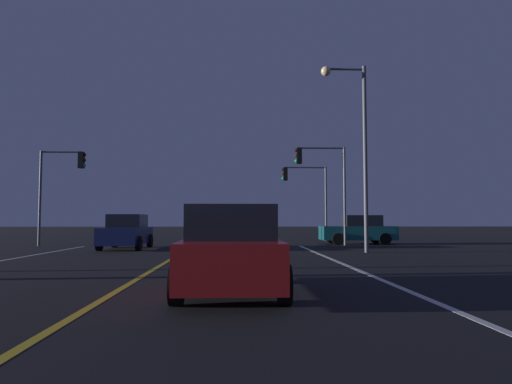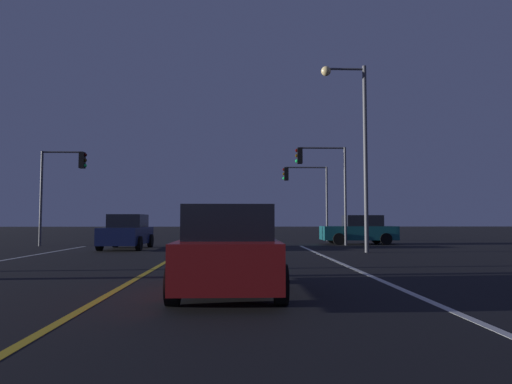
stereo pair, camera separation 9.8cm
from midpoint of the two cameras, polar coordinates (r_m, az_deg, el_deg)
name	(u,v)px [view 1 (the left image)]	position (r m, az deg, el deg)	size (l,w,h in m)	color
lane_edge_right	(419,295)	(9.34, 19.35, -12.05)	(0.16, 33.02, 0.01)	silver
lane_center_divider	(106,298)	(9.05, -18.48, -12.35)	(0.16, 33.02, 0.01)	gold
car_crossing_side	(358,230)	(27.69, 12.53, -4.66)	(4.30, 2.02, 1.70)	black
car_oncoming	(127,232)	(23.51, -15.91, -4.83)	(2.02, 4.30, 1.70)	black
car_lead_same_lane	(232,251)	(9.04, -3.34, -7.31)	(2.02, 4.30, 1.70)	black
traffic_light_near_right	(321,173)	(26.16, 7.98, 2.42)	(2.90, 0.36, 5.55)	#4C4C51
traffic_light_near_left	(62,176)	(27.50, -23.06, 1.89)	(2.52, 0.36, 5.24)	#4C4C51
traffic_light_far_right	(304,185)	(31.52, 5.91, 0.82)	(3.11, 0.36, 5.07)	#4C4C51
street_lamp_right_far	(355,134)	(20.97, 12.11, 7.07)	(2.04, 0.44, 8.32)	#4C4C51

